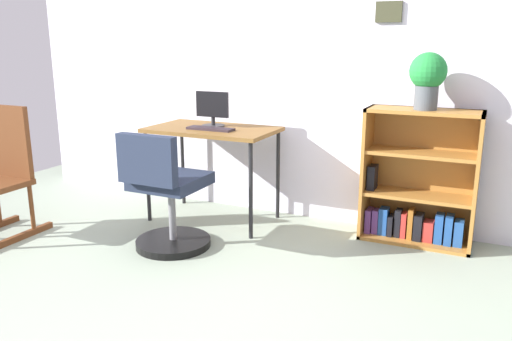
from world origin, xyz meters
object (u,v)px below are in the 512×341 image
desk (212,136)px  bookshelf_low (418,185)px  keyboard (210,129)px  office_chair (167,199)px  rocking_chair (1,172)px  potted_plant_on_shelf (428,76)px  monitor (212,110)px

desk → bookshelf_low: 1.57m
keyboard → office_chair: (-0.02, -0.58, -0.39)m
rocking_chair → potted_plant_on_shelf: bearing=22.1°
rocking_chair → potted_plant_on_shelf: (2.76, 1.12, 0.69)m
monitor → bookshelf_low: monitor is taller
keyboard → desk: bearing=112.2°
desk → keyboard: bearing=-67.8°
bookshelf_low → potted_plant_on_shelf: 0.76m
bookshelf_low → potted_plant_on_shelf: (0.01, -0.06, 0.76)m
keyboard → rocking_chair: rocking_chair is taller
monitor → rocking_chair: size_ratio=0.29×
desk → office_chair: office_chair is taller
monitor → keyboard: size_ratio=0.75×
office_chair → rocking_chair: 1.28m
desk → rocking_chair: (-1.22, -0.94, -0.21)m
monitor → potted_plant_on_shelf: 1.60m
monitor → keyboard: 0.20m
bookshelf_low → rocking_chair: bearing=-156.9°
desk → rocking_chair: size_ratio=1.03×
keyboard → potted_plant_on_shelf: potted_plant_on_shelf is taller
monitor → rocking_chair: (-1.20, -0.99, -0.40)m
keyboard → office_chair: bearing=-91.6°
monitor → office_chair: size_ratio=0.33×
desk → office_chair: bearing=-88.2°
bookshelf_low → monitor: bearing=-173.2°
monitor → keyboard: monitor is taller
desk → office_chair: (0.02, -0.67, -0.32)m
office_chair → bookshelf_low: bearing=31.0°
keyboard → monitor: bearing=113.4°
office_chair → bookshelf_low: 1.76m
monitor → office_chair: (0.05, -0.72, -0.52)m
monitor → rocking_chair: bearing=-140.4°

